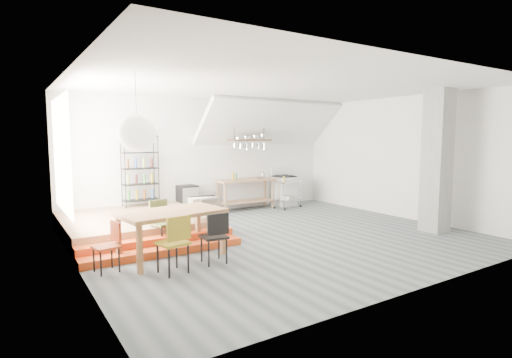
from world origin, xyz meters
TOP-DOWN VIEW (x-y plane):
  - floor at (0.00, 0.00)m, footprint 8.00×8.00m
  - wall_back at (0.00, 3.50)m, footprint 8.00×0.04m
  - wall_left at (-4.00, 0.00)m, footprint 0.04×7.00m
  - wall_right at (4.00, 0.00)m, footprint 0.04×7.00m
  - ceiling at (0.00, 0.00)m, footprint 8.00×7.00m
  - slope_ceiling at (1.80, 2.90)m, footprint 4.40×1.44m
  - window_pane at (-3.98, 1.50)m, footprint 0.02×2.50m
  - platform at (-2.50, 2.00)m, footprint 3.00×3.00m
  - step_lower at (-2.50, 0.05)m, footprint 3.00×0.35m
  - step_upper at (-2.50, 0.40)m, footprint 3.00×0.35m
  - concrete_column at (3.30, -1.50)m, footprint 0.50×0.50m
  - kitchen_counter at (1.10, 3.15)m, footprint 1.80×0.60m
  - stove at (2.50, 3.16)m, footprint 0.60×0.60m
  - pot_rack at (1.13, 2.92)m, footprint 1.20×0.50m
  - wire_shelving at (-2.00, 3.20)m, footprint 0.88×0.38m
  - microwave_shelf at (-1.40, 0.75)m, footprint 0.60×0.40m
  - paper_lantern at (-3.06, -0.28)m, footprint 0.60×0.60m
  - dining_table at (-2.46, -0.20)m, footprint 1.91×1.24m
  - chair_mustard at (-2.73, -1.05)m, footprint 0.50×0.50m
  - chair_black at (-1.98, -0.94)m, footprint 0.43×0.43m
  - chair_olive at (-2.36, 0.62)m, footprint 0.51×0.51m
  - chair_red at (-3.56, -0.35)m, footprint 0.42×0.42m
  - rolling_cart at (2.30, 2.70)m, footprint 0.92×0.66m
  - mini_fridge at (-0.73, 3.20)m, footprint 0.49×0.49m
  - microwave at (-1.40, 0.75)m, footprint 0.61×0.45m
  - bowl at (1.51, 3.10)m, footprint 0.22×0.22m

SIDE VIEW (x-z plane):
  - floor at x=0.00m, z-range 0.00..0.00m
  - step_lower at x=-2.50m, z-range 0.00..0.13m
  - step_upper at x=-2.50m, z-range 0.00..0.27m
  - platform at x=-2.50m, z-range 0.00..0.40m
  - mini_fridge at x=-0.73m, z-range 0.00..0.83m
  - chair_red at x=-3.56m, z-range 0.08..0.87m
  - stove at x=2.50m, z-range -0.11..1.07m
  - chair_black at x=-1.98m, z-range 0.09..0.97m
  - rolling_cart at x=2.30m, z-range 0.12..0.95m
  - chair_olive at x=-2.36m, z-range 0.09..1.00m
  - microwave_shelf at x=-1.40m, z-range 0.46..0.63m
  - chair_mustard at x=-2.73m, z-range 0.09..1.03m
  - kitchen_counter at x=1.10m, z-range 0.17..1.08m
  - microwave at x=-1.40m, z-range 0.56..0.89m
  - dining_table at x=-2.46m, z-range 0.33..1.18m
  - bowl at x=1.51m, z-range 0.91..0.96m
  - wire_shelving at x=-2.00m, z-range 0.43..2.23m
  - wall_back at x=0.00m, z-range 0.00..3.20m
  - wall_left at x=-4.00m, z-range 0.00..3.20m
  - wall_right at x=4.00m, z-range 0.00..3.20m
  - concrete_column at x=3.30m, z-range 0.00..3.20m
  - window_pane at x=-3.98m, z-range 0.70..2.90m
  - pot_rack at x=1.13m, z-range 1.26..2.69m
  - paper_lantern at x=-3.06m, z-range 1.90..2.50m
  - slope_ceiling at x=1.80m, z-range 1.89..3.21m
  - ceiling at x=0.00m, z-range 3.19..3.21m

